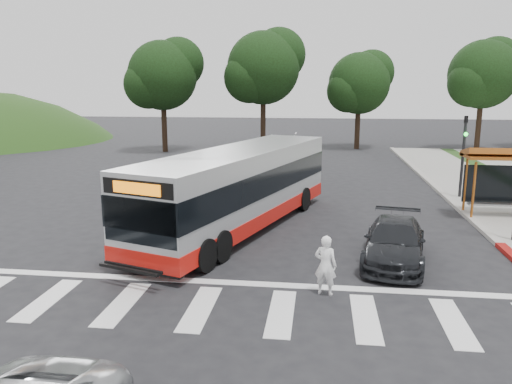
# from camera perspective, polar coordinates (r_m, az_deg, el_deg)

# --- Properties ---
(ground) EXTENTS (140.00, 140.00, 0.00)m
(ground) POSITION_cam_1_polar(r_m,az_deg,el_deg) (17.25, -2.46, -6.11)
(ground) COLOR black
(ground) RESTS_ON ground
(sidewalk_east) EXTENTS (4.00, 40.00, 0.12)m
(sidewalk_east) POSITION_cam_1_polar(r_m,az_deg,el_deg) (26.04, 25.46, -0.92)
(sidewalk_east) COLOR gray
(sidewalk_east) RESTS_ON ground
(curb_east) EXTENTS (0.30, 40.00, 0.15)m
(curb_east) POSITION_cam_1_polar(r_m,az_deg,el_deg) (25.48, 21.19, -0.79)
(curb_east) COLOR #9E9991
(curb_east) RESTS_ON ground
(crosswalk_ladder) EXTENTS (18.00, 2.60, 0.01)m
(crosswalk_ladder) POSITION_cam_1_polar(r_m,az_deg,el_deg) (12.69, -6.39, -13.05)
(crosswalk_ladder) COLOR silver
(crosswalk_ladder) RESTS_ON ground
(traffic_signal_ne_short) EXTENTS (0.18, 0.37, 4.00)m
(traffic_signal_ne_short) POSITION_cam_1_polar(r_m,az_deg,el_deg) (25.72, 22.64, 4.65)
(traffic_signal_ne_short) COLOR black
(traffic_signal_ne_short) RESTS_ON ground
(tree_ne_a) EXTENTS (6.16, 5.74, 9.30)m
(tree_ne_a) POSITION_cam_1_polar(r_m,az_deg,el_deg) (46.17, 24.61, 12.24)
(tree_ne_a) COLOR black
(tree_ne_a) RESTS_ON parking_lot
(tree_north_a) EXTENTS (6.60, 6.15, 10.17)m
(tree_north_a) POSITION_cam_1_polar(r_m,az_deg,el_deg) (42.51, 0.96, 14.12)
(tree_north_a) COLOR black
(tree_north_a) RESTS_ON ground
(tree_north_b) EXTENTS (5.72, 5.33, 8.43)m
(tree_north_b) POSITION_cam_1_polar(r_m,az_deg,el_deg) (44.33, 11.81, 12.16)
(tree_north_b) COLOR black
(tree_north_b) RESTS_ON ground
(tree_north_c) EXTENTS (6.16, 5.74, 9.30)m
(tree_north_c) POSITION_cam_1_polar(r_m,az_deg,el_deg) (42.20, -10.52, 13.09)
(tree_north_c) COLOR black
(tree_north_c) RESTS_ON ground
(transit_bus) EXTENTS (6.15, 11.99, 3.04)m
(transit_bus) POSITION_cam_1_polar(r_m,az_deg,el_deg) (18.85, -1.94, 0.25)
(transit_bus) COLOR #ACAEB1
(transit_bus) RESTS_ON ground
(pedestrian) EXTENTS (0.67, 0.53, 1.61)m
(pedestrian) POSITION_cam_1_polar(r_m,az_deg,el_deg) (13.23, 7.95, -8.28)
(pedestrian) COLOR white
(pedestrian) RESTS_ON ground
(dark_sedan) EXTENTS (2.54, 4.66, 1.28)m
(dark_sedan) POSITION_cam_1_polar(r_m,az_deg,el_deg) (16.13, 15.55, -5.47)
(dark_sedan) COLOR black
(dark_sedan) RESTS_ON ground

